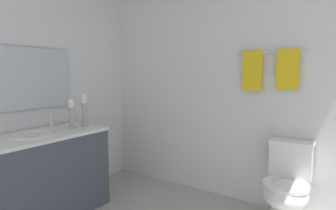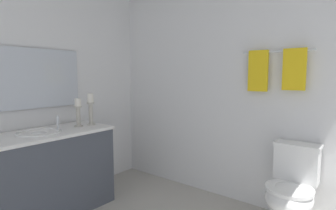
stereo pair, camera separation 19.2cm
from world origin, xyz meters
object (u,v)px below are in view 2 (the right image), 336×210
Objects in this scene: towel_bar at (277,51)px; vanity_cabinet at (41,175)px; sink_basin at (39,137)px; mirror at (22,79)px; candle_holder_short at (78,112)px; towel_near_vanity at (258,71)px; towel_center at (294,69)px; toilet at (291,190)px; candle_holder_tall at (91,108)px.

vanity_cabinet is at bearing -139.67° from towel_bar.
mirror is (-0.28, -0.00, 0.54)m from sink_basin.
towel_bar reaches higher than candle_holder_short.
towel_near_vanity is at bearing 42.84° from sink_basin.
toilet is at bearing -70.48° from towel_center.
mirror is 1.62× the size of toilet.
towel_near_vanity is at bearing 152.98° from toilet.
candle_holder_tall reaches higher than candle_holder_short.
sink_basin is 2.18m from towel_near_vanity.
candle_holder_short is (-0.02, -0.14, -0.03)m from candle_holder_tall.
candle_holder_short is at bearing 54.11° from mirror.
toilet is (1.91, 0.81, -0.61)m from candle_holder_short.
towel_center is at bearing 33.59° from mirror.
towel_center is (1.86, 1.42, 0.63)m from sink_basin.
towel_center reaches higher than candle_holder_tall.
towel_bar is 0.24m from towel_near_vanity.
mirror is 1.85× the size of towel_bar.
towel_center is (1.84, 1.01, 0.43)m from candle_holder_short.
towel_center is (0.33, 0.00, 0.01)m from towel_near_vanity.
candle_holder_tall is at bearing 60.10° from mirror.
vanity_cabinet is 3.34× the size of sink_basin.
towel_center is at bearing 0.00° from towel_near_vanity.
towel_center is (-0.07, 0.20, 1.04)m from toilet.
candle_holder_short is 0.39× the size of toilet.
towel_center reaches higher than candle_holder_short.
candle_holder_short is at bearing 87.64° from vanity_cabinet.
mirror reaches higher than toilet.
mirror is 0.71m from candle_holder_tall.
mirror is at bearing -125.89° from candle_holder_short.
mirror is at bearing -119.90° from candle_holder_tall.
mirror reaches higher than towel_center.
towel_bar is at bearing 136.78° from toilet.
towel_center is at bearing 37.37° from sink_basin.
vanity_cabinet is at bearing -90.00° from sink_basin.
mirror is (-0.28, 0.00, 0.91)m from vanity_cabinet.
candle_holder_tall is at bearing -160.68° from toilet.
toilet is 1.06m from towel_center.
toilet is 2.00× the size of towel_center.
vanity_cabinet is at bearing -0.01° from mirror.
sink_basin is at bearing -137.16° from towel_near_vanity.
towel_center is at bearing 25.49° from candle_holder_tall.
vanity_cabinet is 2.05× the size of towel_bar.
towel_near_vanity is 0.33m from towel_center.
mirror is 3.56× the size of candle_holder_tall.
mirror is at bearing -151.19° from toilet.
vanity_cabinet is 1.11× the size of mirror.
mirror is at bearing -141.89° from towel_near_vanity.
sink_basin is 1.36× the size of candle_holder_short.
toilet is 1.25m from towel_bar.
mirror reaches higher than vanity_cabinet.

